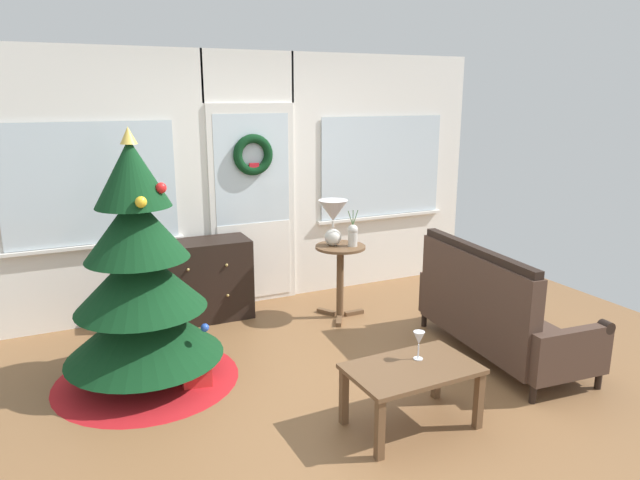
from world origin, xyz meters
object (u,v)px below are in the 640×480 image
(flower_vase, at_px, (353,234))
(gift_box, at_px, (195,373))
(christmas_tree, at_px, (141,292))
(wine_glass, at_px, (419,339))
(side_table, at_px, (340,267))
(settee_sofa, at_px, (493,313))
(table_lamp, at_px, (333,216))
(coffee_table, at_px, (412,376))
(dresser_cabinet, at_px, (203,280))

(flower_vase, distance_m, gift_box, 2.01)
(christmas_tree, distance_m, gift_box, 0.73)
(christmas_tree, distance_m, wine_glass, 2.06)
(side_table, bearing_deg, settee_sofa, -60.51)
(settee_sofa, relative_size, table_lamp, 3.81)
(table_lamp, bearing_deg, flower_vase, -32.01)
(side_table, distance_m, table_lamp, 0.50)
(wine_glass, bearing_deg, coffee_table, -142.09)
(dresser_cabinet, xyz_separation_m, gift_box, (-0.41, -1.33, -0.28))
(settee_sofa, xyz_separation_m, table_lamp, (-0.80, 1.35, 0.64))
(settee_sofa, xyz_separation_m, coffee_table, (-1.20, -0.60, -0.02))
(settee_sofa, height_order, gift_box, settee_sofa)
(gift_box, bearing_deg, christmas_tree, 138.57)
(dresser_cabinet, distance_m, coffee_table, 2.57)
(dresser_cabinet, relative_size, coffee_table, 1.07)
(christmas_tree, bearing_deg, gift_box, -41.43)
(table_lamp, distance_m, flower_vase, 0.25)
(dresser_cabinet, height_order, table_lamp, table_lamp)
(christmas_tree, relative_size, table_lamp, 4.35)
(settee_sofa, relative_size, coffee_table, 1.97)
(table_lamp, xyz_separation_m, flower_vase, (0.16, -0.10, -0.17))
(side_table, xyz_separation_m, gift_box, (-1.62, -0.78, -0.41))
(settee_sofa, xyz_separation_m, wine_glass, (-1.11, -0.52, 0.19))
(christmas_tree, relative_size, wine_glass, 9.82)
(side_table, height_order, wine_glass, side_table)
(dresser_cabinet, xyz_separation_m, settee_sofa, (1.95, -1.86, -0.01))
(christmas_tree, xyz_separation_m, settee_sofa, (2.67, -0.80, -0.33))
(settee_sofa, xyz_separation_m, gift_box, (-2.36, 0.53, -0.27))
(side_table, height_order, coffee_table, side_table)
(settee_sofa, bearing_deg, table_lamp, 120.67)
(table_lamp, bearing_deg, side_table, -33.69)
(settee_sofa, distance_m, gift_box, 2.44)
(dresser_cabinet, relative_size, flower_vase, 2.60)
(flower_vase, bearing_deg, settee_sofa, -62.86)
(christmas_tree, xyz_separation_m, dresser_cabinet, (0.72, 1.05, -0.32))
(gift_box, bearing_deg, side_table, 25.65)
(table_lamp, distance_m, wine_glass, 1.95)
(christmas_tree, distance_m, coffee_table, 2.06)
(wine_glass, height_order, gift_box, wine_glass)
(side_table, bearing_deg, table_lamp, 146.31)
(coffee_table, bearing_deg, table_lamp, 78.32)
(settee_sofa, height_order, table_lamp, table_lamp)
(dresser_cabinet, bearing_deg, side_table, -24.40)
(christmas_tree, bearing_deg, coffee_table, -43.72)
(side_table, bearing_deg, coffee_table, -103.63)
(dresser_cabinet, bearing_deg, coffee_table, -73.15)
(wine_glass, bearing_deg, christmas_tree, 139.72)
(christmas_tree, height_order, coffee_table, christmas_tree)
(table_lamp, bearing_deg, wine_glass, -99.25)
(table_lamp, relative_size, gift_box, 2.06)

